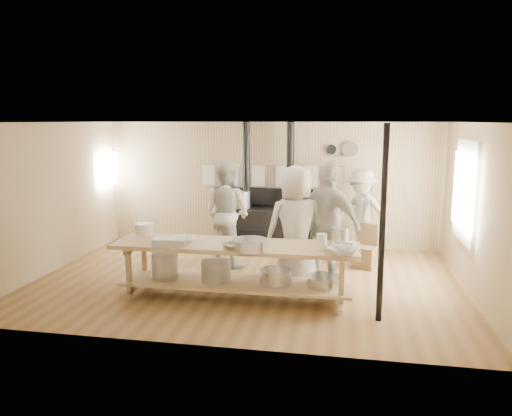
% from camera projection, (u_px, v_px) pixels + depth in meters
% --- Properties ---
extents(ground, '(7.00, 7.00, 0.00)m').
position_uv_depth(ground, '(248.00, 280.00, 8.32)').
color(ground, brown).
rests_on(ground, ground).
extents(room_shell, '(7.00, 7.00, 7.00)m').
position_uv_depth(room_shell, '(247.00, 184.00, 8.04)').
color(room_shell, tan).
rests_on(room_shell, ground).
extents(window_right, '(0.09, 1.50, 1.65)m').
position_uv_depth(window_right, '(466.00, 192.00, 8.02)').
color(window_right, beige).
rests_on(window_right, ground).
extents(left_opening, '(0.00, 0.90, 0.90)m').
position_uv_depth(left_opening, '(107.00, 170.00, 10.59)').
color(left_opening, white).
rests_on(left_opening, ground).
extents(stove, '(1.90, 0.75, 2.60)m').
position_uv_depth(stove, '(267.00, 224.00, 10.28)').
color(stove, black).
rests_on(stove, ground).
extents(towel_rail, '(3.00, 0.04, 0.47)m').
position_uv_depth(towel_rail, '(270.00, 172.00, 10.37)').
color(towel_rail, tan).
rests_on(towel_rail, ground).
extents(back_wall_shelf, '(0.63, 0.14, 0.32)m').
position_uv_depth(back_wall_shelf, '(342.00, 152.00, 10.07)').
color(back_wall_shelf, tan).
rests_on(back_wall_shelf, ground).
extents(prep_table, '(3.60, 0.90, 0.85)m').
position_uv_depth(prep_table, '(235.00, 265.00, 7.36)').
color(prep_table, tan).
rests_on(prep_table, ground).
extents(support_post, '(0.08, 0.08, 2.60)m').
position_uv_depth(support_post, '(383.00, 225.00, 6.42)').
color(support_post, black).
rests_on(support_post, ground).
extents(cook_far_left, '(0.65, 0.61, 1.49)m').
position_uv_depth(cook_far_left, '(224.00, 226.00, 9.04)').
color(cook_far_left, '#B6B0A1').
rests_on(cook_far_left, ground).
extents(cook_left, '(1.18, 1.09, 1.94)m').
position_uv_depth(cook_left, '(227.00, 213.00, 9.10)').
color(cook_left, '#B6B0A1').
rests_on(cook_left, ground).
extents(cook_center, '(1.12, 0.95, 1.96)m').
position_uv_depth(cook_center, '(296.00, 228.00, 7.77)').
color(cook_center, '#B6B0A1').
rests_on(cook_center, ground).
extents(cook_right, '(1.25, 1.04, 1.99)m').
position_uv_depth(cook_right, '(328.00, 225.00, 7.90)').
color(cook_right, '#B6B0A1').
rests_on(cook_right, ground).
extents(cook_by_window, '(1.28, 1.10, 1.71)m').
position_uv_depth(cook_by_window, '(362.00, 213.00, 9.72)').
color(cook_by_window, '#B6B0A1').
rests_on(cook_by_window, ground).
extents(chair, '(0.46, 0.46, 0.79)m').
position_uv_depth(chair, '(365.00, 255.00, 8.99)').
color(chair, '#4F3A1F').
rests_on(chair, ground).
extents(bowl_white_a, '(0.45, 0.45, 0.09)m').
position_uv_depth(bowl_white_a, '(182.00, 240.00, 7.34)').
color(bowl_white_a, white).
rests_on(bowl_white_a, prep_table).
extents(bowl_steel_a, '(0.35, 0.35, 0.09)m').
position_uv_depth(bowl_steel_a, '(232.00, 246.00, 6.97)').
color(bowl_steel_a, silver).
rests_on(bowl_steel_a, prep_table).
extents(bowl_white_b, '(0.53, 0.53, 0.09)m').
position_uv_depth(bowl_white_b, '(342.00, 251.00, 6.70)').
color(bowl_white_b, white).
rests_on(bowl_white_b, prep_table).
extents(bowl_steel_b, '(0.39, 0.39, 0.09)m').
position_uv_depth(bowl_steel_b, '(343.00, 247.00, 6.90)').
color(bowl_steel_b, silver).
rests_on(bowl_steel_b, prep_table).
extents(roasting_pan, '(0.49, 0.36, 0.10)m').
position_uv_depth(roasting_pan, '(170.00, 241.00, 7.22)').
color(roasting_pan, '#B2B2B7').
rests_on(roasting_pan, prep_table).
extents(mixing_bowl_large, '(0.59, 0.59, 0.16)m').
position_uv_depth(mixing_bowl_large, '(250.00, 245.00, 6.91)').
color(mixing_bowl_large, silver).
rests_on(mixing_bowl_large, prep_table).
extents(bucket_galv, '(0.31, 0.31, 0.23)m').
position_uv_depth(bucket_galv, '(340.00, 235.00, 7.33)').
color(bucket_galv, gray).
rests_on(bucket_galv, prep_table).
extents(deep_bowl_enamel, '(0.37, 0.37, 0.18)m').
position_uv_depth(deep_bowl_enamel, '(144.00, 229.00, 7.88)').
color(deep_bowl_enamel, white).
rests_on(deep_bowl_enamel, prep_table).
extents(pitcher, '(0.19, 0.19, 0.23)m').
position_uv_depth(pitcher, '(321.00, 242.00, 6.91)').
color(pitcher, white).
rests_on(pitcher, prep_table).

